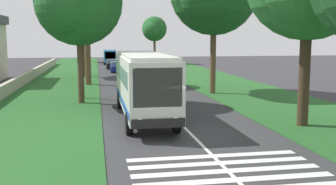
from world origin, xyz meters
The scene contains 18 objects.
ground centered at (0.00, 0.00, 0.00)m, with size 160.00×160.00×0.00m, color #333335.
grass_verge_left centered at (15.00, 8.20, 0.02)m, with size 120.00×8.00×0.04m, color #235623.
grass_verge_right centered at (15.00, -8.20, 0.02)m, with size 120.00×8.00×0.04m, color #235623.
centre_line centered at (15.00, 0.00, 0.00)m, with size 110.00×0.16×0.01m, color silver.
coach_bus centered at (4.40, 1.80, 2.15)m, with size 11.16×2.62×3.73m.
zebra_crossing centered at (-5.87, 0.00, 0.00)m, with size 4.95×6.80×0.01m.
trailing_car_0 centered at (24.19, -1.77, 0.67)m, with size 4.30×1.78×1.43m.
trailing_car_1 centered at (31.15, -1.71, 0.67)m, with size 4.30×1.78×1.43m.
trailing_car_2 centered at (36.78, 1.64, 0.67)m, with size 4.30×1.78×1.43m.
trailing_car_3 centered at (42.91, 2.02, 0.67)m, with size 4.30×1.78×1.43m.
trailing_minibus_0 centered at (53.27, 2.05, 1.55)m, with size 6.00×2.14×2.53m.
roadside_tree_left_0 centered at (22.00, 5.34, 7.82)m, with size 6.59×5.61×10.76m.
roadside_tree_left_1 centered at (10.42, 5.67, 6.94)m, with size 6.92×6.05×10.08m.
roadside_tree_left_2 centered at (30.58, 6.13, 6.91)m, with size 7.07×5.73×9.93m.
roadside_tree_left_3 centered at (61.11, 6.15, 6.02)m, with size 6.29×5.32×8.75m.
roadside_tree_right_2 centered at (53.12, -5.80, 6.09)m, with size 5.48×4.43×8.41m.
utility_pole centered at (12.62, 5.49, 4.59)m, with size 0.24×1.40×8.82m.
roadside_wall centered at (20.00, 11.60, 0.55)m, with size 70.00×0.40×1.01m, color #B2A893.
Camera 1 is at (-18.31, 4.44, 4.60)m, focal length 42.79 mm.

